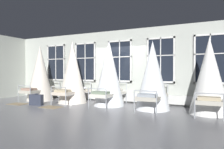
{
  "coord_description": "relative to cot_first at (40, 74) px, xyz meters",
  "views": [
    {
      "loc": [
        3.72,
        -7.3,
        1.37
      ],
      "look_at": [
        0.13,
        0.11,
        1.26
      ],
      "focal_mm": 32.96,
      "sensor_mm": 36.0,
      "label": 1
    }
  ],
  "objects": [
    {
      "name": "ground",
      "position": [
        3.71,
        -0.08,
        -1.27
      ],
      "size": [
        22.2,
        22.2,
        0.0
      ],
      "primitive_type": "plane",
      "color": "slate"
    },
    {
      "name": "back_wall_with_windows",
      "position": [
        3.71,
        1.21,
        0.36
      ],
      "size": [
        12.1,
        0.1,
        3.26
      ],
      "primitive_type": "cube",
      "color": "#B2B7AD",
      "rests_on": "ground"
    },
    {
      "name": "window_bank",
      "position": [
        3.71,
        1.09,
        -0.15
      ],
      "size": [
        8.51,
        0.1,
        2.72
      ],
      "color": "black",
      "rests_on": "ground"
    },
    {
      "name": "cot_first",
      "position": [
        0.0,
        0.0,
        0.0
      ],
      "size": [
        1.26,
        1.91,
        2.63
      ],
      "rotation": [
        0.0,
        0.0,
        1.57
      ],
      "color": "#9EA3A8",
      "rests_on": "ground"
    },
    {
      "name": "cot_second",
      "position": [
        1.88,
        0.05,
        0.05
      ],
      "size": [
        1.26,
        1.91,
        2.73
      ],
      "rotation": [
        0.0,
        0.0,
        1.57
      ],
      "color": "#9EA3A8",
      "rests_on": "ground"
    },
    {
      "name": "cot_third",
      "position": [
        3.69,
        0.06,
        0.01
      ],
      "size": [
        1.26,
        1.92,
        2.64
      ],
      "rotation": [
        0.0,
        0.0,
        1.55
      ],
      "color": "#9EA3A8",
      "rests_on": "ground"
    },
    {
      "name": "cot_fourth",
      "position": [
        5.5,
        -0.01,
        -0.06
      ],
      "size": [
        1.26,
        1.91,
        2.5
      ],
      "rotation": [
        0.0,
        0.0,
        1.57
      ],
      "color": "#9EA3A8",
      "rests_on": "ground"
    },
    {
      "name": "cot_fifth",
      "position": [
        7.37,
        -0.01,
        -0.06
      ],
      "size": [
        1.26,
        1.91,
        2.5
      ],
      "rotation": [
        0.0,
        0.0,
        1.57
      ],
      "color": "#9EA3A8",
      "rests_on": "ground"
    },
    {
      "name": "rug_first",
      "position": [
        0.03,
        -1.3,
        -1.26
      ],
      "size": [
        0.82,
        0.59,
        0.01
      ],
      "primitive_type": "cube",
      "rotation": [
        0.0,
        0.0,
        0.04
      ],
      "color": "#8E7A5B",
      "rests_on": "ground"
    },
    {
      "name": "rug_second",
      "position": [
        1.87,
        -1.3,
        -1.26
      ],
      "size": [
        0.81,
        0.58,
        0.01
      ],
      "primitive_type": "cube",
      "rotation": [
        0.0,
        0.0,
        -0.02
      ],
      "color": "#8E7A5B",
      "rests_on": "ground"
    },
    {
      "name": "suitcase_dark",
      "position": [
        0.96,
        -1.17,
        -1.05
      ],
      "size": [
        0.58,
        0.29,
        0.47
      ],
      "rotation": [
        0.0,
        0.0,
        0.16
      ],
      "color": "#2D3342",
      "rests_on": "ground"
    }
  ]
}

